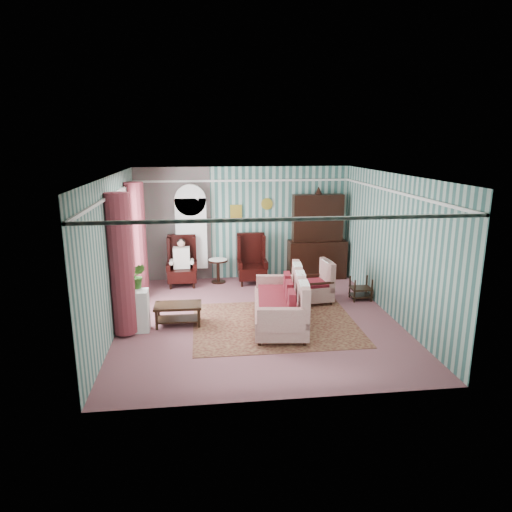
{
  "coord_description": "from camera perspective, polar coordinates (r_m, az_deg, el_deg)",
  "views": [
    {
      "loc": [
        -1.08,
        -8.62,
        3.51
      ],
      "look_at": [
        0.03,
        0.6,
        1.17
      ],
      "focal_mm": 32.0,
      "sensor_mm": 36.0,
      "label": 1
    }
  ],
  "objects": [
    {
      "name": "coffee_table",
      "position": [
        9.15,
        -9.69,
        -7.22
      ],
      "size": [
        0.92,
        0.52,
        0.42
      ],
      "primitive_type": "cube",
      "rotation": [
        0.0,
        0.0,
        -0.01
      ],
      "color": "black",
      "rests_on": "floor"
    },
    {
      "name": "wingback_right",
      "position": [
        11.5,
        -0.52,
        -0.41
      ],
      "size": [
        0.76,
        0.8,
        1.25
      ],
      "primitive_type": "cube",
      "color": "black",
      "rests_on": "floor"
    },
    {
      "name": "plant_stand",
      "position": [
        8.98,
        -14.99,
        -6.65
      ],
      "size": [
        0.55,
        0.35,
        0.8
      ],
      "primitive_type": "cube",
      "color": "silver",
      "rests_on": "floor"
    },
    {
      "name": "sofa",
      "position": [
        8.92,
        2.93,
        -5.62
      ],
      "size": [
        1.25,
        2.25,
        1.0
      ],
      "primitive_type": "cube",
      "rotation": [
        0.0,
        0.0,
        1.46
      ],
      "color": "beige",
      "rests_on": "floor"
    },
    {
      "name": "potted_plant_c",
      "position": [
        8.88,
        -15.77,
        -2.83
      ],
      "size": [
        0.28,
        0.28,
        0.41
      ],
      "primitive_type": "imported",
      "rotation": [
        0.0,
        0.0,
        -0.29
      ],
      "color": "#195119",
      "rests_on": "plant_stand"
    },
    {
      "name": "potted_plant_a",
      "position": [
        8.7,
        -15.98,
        -3.25
      ],
      "size": [
        0.44,
        0.42,
        0.39
      ],
      "primitive_type": "imported",
      "rotation": [
        0.0,
        0.0,
        -0.41
      ],
      "color": "#19531E",
      "rests_on": "plant_stand"
    },
    {
      "name": "floral_armchair",
      "position": [
        10.24,
        7.36,
        -2.82
      ],
      "size": [
        0.8,
        0.85,
        1.1
      ],
      "primitive_type": "cube",
      "rotation": [
        0.0,
        0.0,
        1.68
      ],
      "color": "beige",
      "rests_on": "floor"
    },
    {
      "name": "rug",
      "position": [
        9.13,
        2.37,
        -8.46
      ],
      "size": [
        3.2,
        2.6,
        0.01
      ],
      "primitive_type": "cube",
      "color": "#48181A",
      "rests_on": "floor"
    },
    {
      "name": "nest_table",
      "position": [
        10.66,
        12.96,
        -3.95
      ],
      "size": [
        0.45,
        0.38,
        0.54
      ],
      "primitive_type": "cube",
      "color": "black",
      "rests_on": "floor"
    },
    {
      "name": "room_shell",
      "position": [
        8.93,
        -3.82,
        4.39
      ],
      "size": [
        5.53,
        6.02,
        2.91
      ],
      "color": "#37645D",
      "rests_on": "ground"
    },
    {
      "name": "potted_plant_b",
      "position": [
        8.9,
        -14.52,
        -2.44
      ],
      "size": [
        0.27,
        0.22,
        0.49
      ],
      "primitive_type": "imported",
      "rotation": [
        0.0,
        0.0,
        0.02
      ],
      "color": "#1F571B",
      "rests_on": "plant_stand"
    },
    {
      "name": "floor",
      "position": [
        9.37,
        0.25,
        -7.89
      ],
      "size": [
        6.0,
        6.0,
        0.0
      ],
      "primitive_type": "plane",
      "color": "#804A54",
      "rests_on": "ground"
    },
    {
      "name": "dresser_hutch",
      "position": [
        11.95,
        7.71,
        2.75
      ],
      "size": [
        1.5,
        0.56,
        2.36
      ],
      "primitive_type": "cube",
      "color": "black",
      "rests_on": "floor"
    },
    {
      "name": "round_side_table",
      "position": [
        11.67,
        -4.75,
        -1.89
      ],
      "size": [
        0.5,
        0.5,
        0.6
      ],
      "primitive_type": "cylinder",
      "color": "black",
      "rests_on": "floor"
    },
    {
      "name": "seated_woman",
      "position": [
        11.46,
        -9.25,
        -0.83
      ],
      "size": [
        0.44,
        0.4,
        1.18
      ],
      "primitive_type": null,
      "color": "white",
      "rests_on": "floor"
    },
    {
      "name": "bookcase",
      "position": [
        11.71,
        -8.06,
        2.2
      ],
      "size": [
        0.8,
        0.28,
        2.24
      ],
      "primitive_type": "cube",
      "color": "silver",
      "rests_on": "floor"
    },
    {
      "name": "wingback_left",
      "position": [
        11.45,
        -9.25,
        -0.66
      ],
      "size": [
        0.76,
        0.8,
        1.25
      ],
      "primitive_type": "cube",
      "color": "black",
      "rests_on": "floor"
    }
  ]
}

